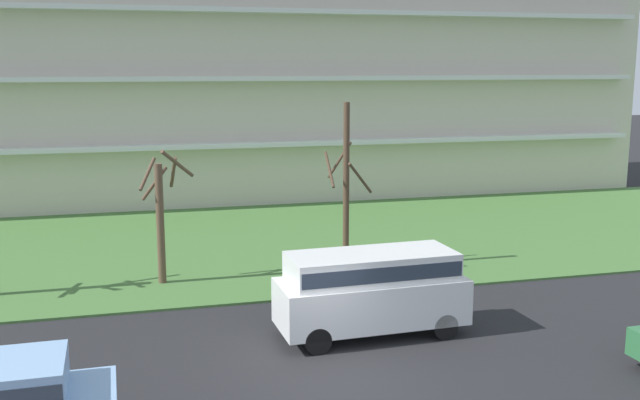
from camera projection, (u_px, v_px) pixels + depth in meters
name	position (u px, v px, depth m)	size (l,w,h in m)	color
ground	(335.00, 378.00, 17.74)	(160.00, 160.00, 0.00)	#232326
grass_lawn_strip	(244.00, 243.00, 31.05)	(80.00, 16.00, 0.08)	#477238
apartment_building	(204.00, 17.00, 41.76)	(49.48, 11.29, 20.24)	beige
tree_left	(161.00, 213.00, 24.82)	(1.88, 1.87, 4.77)	brown
tree_center	(346.00, 186.00, 26.38)	(1.62, 1.61, 6.13)	#4C3828
van_white_center_left	(371.00, 287.00, 20.30)	(5.27, 2.20, 2.36)	white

